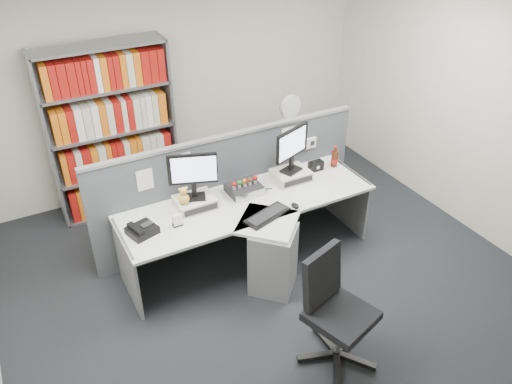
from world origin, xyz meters
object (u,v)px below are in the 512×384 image
monitor_left (193,172)px  shelving_unit (112,134)px  desk (259,234)px  desktop_pc (244,189)px  mouse (295,206)px  desk_phone (142,230)px  desk_calendar (177,221)px  office_chair (334,307)px  filing_cabinet (288,157)px  speaker (316,166)px  desk_fan (290,109)px  cola_bottle (334,159)px  keyboard (267,215)px  monitor_right (292,146)px

monitor_left → shelving_unit: shelving_unit is taller
desk → desktop_pc: 0.49m
desk → mouse: 0.46m
desk_phone → desk_calendar: size_ratio=2.62×
monitor_left → desk_phone: (-0.60, -0.18, -0.35)m
monitor_left → office_chair: monitor_left is taller
monitor_left → desk_calendar: size_ratio=4.23×
desk → desk_phone: desk_phone is taller
monitor_left → filing_cabinet: 2.12m
monitor_left → shelving_unit: 1.52m
monitor_left → desktop_pc: monitor_left is taller
mouse → speaker: 0.78m
desk_fan → office_chair: (-1.18, -2.63, -0.47)m
monitor_left → desktop_pc: bearing=-0.5°
cola_bottle → shelving_unit: (-2.07, 1.46, 0.16)m
keyboard → desk_phone: desk_phone is taller
desktop_pc → mouse: (0.32, -0.47, -0.02)m
monitor_right → desk_fan: (0.60, 1.02, -0.10)m
filing_cabinet → desk_fan: bearing=-90.0°
cola_bottle → shelving_unit: bearing=144.8°
keyboard → cola_bottle: 1.24m
keyboard → desk_phone: (-1.13, 0.31, 0.02)m
monitor_right → shelving_unit: (-1.50, 1.46, -0.14)m
desk_phone → desk_calendar: (0.33, -0.03, 0.01)m
keyboard → desk_calendar: (-0.80, 0.28, 0.03)m
desk_fan → monitor_left: bearing=-149.1°
cola_bottle → office_chair: bearing=-125.3°
desk_calendar → filing_cabinet: bearing=32.0°
mouse → filing_cabinet: size_ratio=0.15×
desk_calendar → cola_bottle: (1.94, 0.22, 0.05)m
desk_phone → office_chair: 1.84m
desk → keyboard: keyboard is taller
desktop_pc → filing_cabinet: desktop_pc is taller
speaker → desk: bearing=-156.1°
desk → monitor_left: bearing=142.5°
desk → shelving_unit: bearing=116.0°
monitor_left → monitor_right: (1.10, 0.00, 0.01)m
desk → cola_bottle: (1.17, 0.39, 0.36)m
desk_fan → monitor_right: bearing=-120.6°
desktop_pc → speaker: (0.90, 0.04, 0.01)m
cola_bottle → filing_cabinet: bearing=88.2°
speaker → keyboard: bearing=-150.0°
keyboard → office_chair: size_ratio=0.50×
desk → monitor_right: bearing=32.6°
desk → desk_phone: size_ratio=8.78×
speaker → monitor_left: bearing=-178.6°
keyboard → cola_bottle: size_ratio=2.03×
monitor_left → desk_calendar: 0.48m
mouse → filing_cabinet: mouse is taller
mouse → desk_phone: bearing=168.3°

